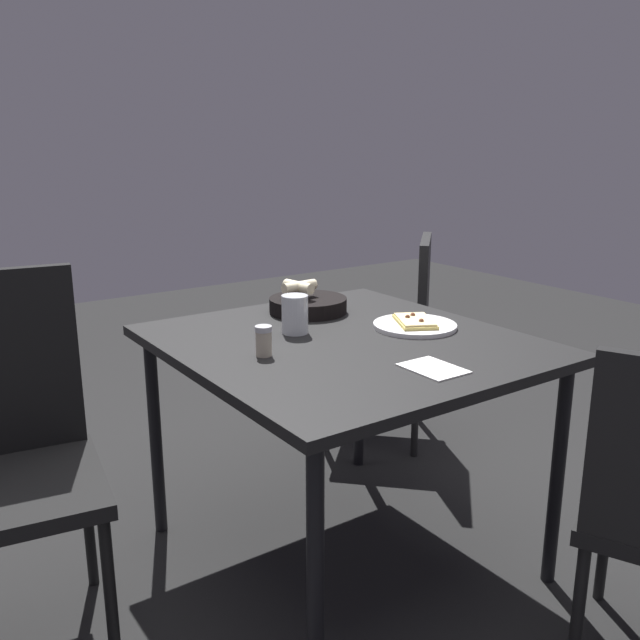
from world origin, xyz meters
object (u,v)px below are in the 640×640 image
at_px(beer_glass, 295,316).
at_px(chair_spare, 395,325).
at_px(chair_near, 5,440).
at_px(pizza_plate, 415,325).
at_px(bread_basket, 307,303).
at_px(pepper_shaker, 264,343).
at_px(dining_table, 345,359).

relative_size(beer_glass, chair_spare, 0.13).
distance_m(chair_near, chair_spare, 1.67).
bearing_deg(chair_near, pizza_plate, -102.40).
relative_size(beer_glass, chair_near, 0.12).
distance_m(pizza_plate, bread_basket, 0.39).
xyz_separation_m(pizza_plate, pepper_shaker, (0.02, 0.53, 0.03)).
xyz_separation_m(beer_glass, chair_near, (0.09, 0.82, -0.22)).
distance_m(dining_table, pepper_shaker, 0.29).
bearing_deg(pepper_shaker, bread_basket, -47.57).
xyz_separation_m(pizza_plate, bread_basket, (0.36, 0.17, 0.02)).
xyz_separation_m(bread_basket, chair_spare, (0.27, -0.63, -0.23)).
distance_m(bread_basket, beer_glass, 0.26).
xyz_separation_m(pizza_plate, beer_glass, (0.16, 0.34, 0.04)).
height_order(bread_basket, pepper_shaker, bread_basket).
relative_size(chair_near, chair_spare, 1.09).
height_order(pepper_shaker, chair_spare, chair_spare).
xyz_separation_m(beer_glass, pepper_shaker, (-0.14, 0.19, -0.02)).
relative_size(dining_table, pizza_plate, 4.03).
xyz_separation_m(dining_table, chair_near, (0.23, 0.91, -0.11)).
bearing_deg(chair_near, pepper_shaker, -110.19).
relative_size(bread_basket, beer_glass, 2.24).
height_order(bread_basket, chair_near, chair_near).
distance_m(dining_table, chair_spare, 0.95).
bearing_deg(dining_table, pepper_shaker, 90.15).
relative_size(dining_table, chair_near, 1.08).
height_order(bread_basket, beer_glass, beer_glass).
bearing_deg(beer_glass, chair_spare, -60.40).
relative_size(dining_table, chair_spare, 1.18).
relative_size(pizza_plate, chair_spare, 0.29).
xyz_separation_m(pizza_plate, chair_spare, (0.62, -0.47, -0.21)).
height_order(beer_glass, chair_spare, chair_spare).
bearing_deg(dining_table, bread_basket, -15.01).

